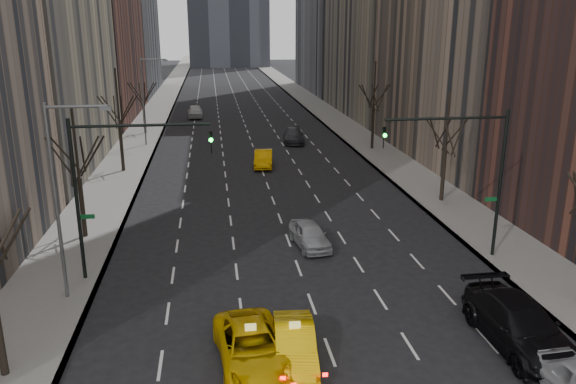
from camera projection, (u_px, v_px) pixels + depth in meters
name	position (u px, v px, depth m)	size (l,w,h in m)	color
sidewalk_left	(157.00, 111.00, 82.98)	(4.50, 320.00, 0.15)	slate
sidewalk_right	(319.00, 108.00, 86.17)	(4.50, 320.00, 0.15)	slate
tree_lw_b	(79.00, 178.00, 32.59)	(3.36, 3.50, 7.82)	black
tree_lw_c	(120.00, 126.00, 47.70)	(3.36, 3.50, 8.74)	black
tree_lw_d	(143.00, 104.00, 64.93)	(3.36, 3.50, 7.36)	black
tree_rw_b	(445.00, 152.00, 39.51)	(3.36, 3.50, 7.82)	black
tree_rw_c	(374.00, 110.00, 56.52)	(3.36, 3.50, 8.74)	black
traffic_mast_left	(111.00, 173.00, 26.76)	(6.69, 0.39, 8.00)	black
traffic_mast_right	(472.00, 161.00, 29.13)	(6.69, 0.39, 8.00)	black
streetlight_near	(62.00, 183.00, 24.60)	(2.83, 0.22, 9.00)	slate
streetlight_far	(146.00, 93.00, 57.84)	(2.83, 0.22, 9.00)	slate
taxi_suv	(251.00, 347.00, 20.91)	(2.43, 5.26, 1.46)	#DBAA04
taxi_sedan	(295.00, 344.00, 21.14)	(1.50, 4.31, 1.42)	#FFC305
silver_sedan_ahead	(310.00, 235.00, 32.24)	(1.66, 4.14, 1.41)	#999BA1
parked_suv_black	(519.00, 325.00, 22.13)	(2.54, 6.25, 1.81)	black
far_taxi	(263.00, 159.00, 50.53)	(1.57, 4.51, 1.49)	#FDAA05
far_suv_grey	(294.00, 136.00, 60.99)	(2.14, 5.27, 1.53)	#303036
far_car_white	(195.00, 112.00, 77.46)	(2.01, 5.01, 1.71)	silver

